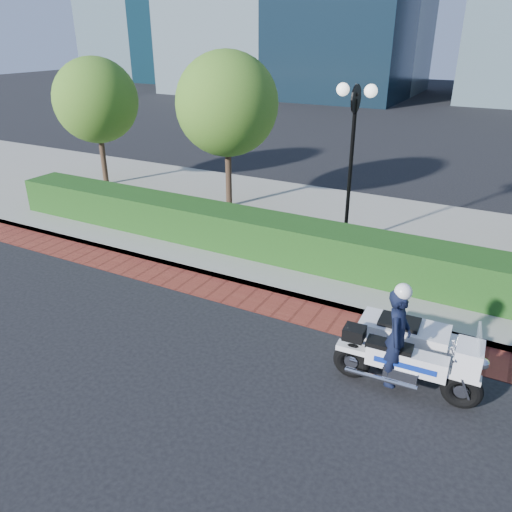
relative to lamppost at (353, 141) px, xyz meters
The scene contains 8 objects.
ground 6.07m from the lamppost, 100.89° to the right, with size 120.00×120.00×0.00m, color black.
brick_strip 4.84m from the lamppost, 105.12° to the right, with size 60.00×1.00×0.01m, color maroon.
sidewalk 3.16m from the lamppost, 141.34° to the left, with size 60.00×8.00×0.15m, color gray.
hedge_main 2.98m from the lamppost, 122.01° to the right, with size 18.00×1.20×1.00m, color #1B3411.
lamppost is the anchor object (origin of this frame).
tree_a 10.09m from the lamppost, behind, with size 3.00×3.00×4.58m.
tree_b 4.71m from the lamppost, 163.89° to the left, with size 3.20×3.20×4.89m.
police_motorcycle 6.06m from the lamppost, 60.94° to the right, with size 2.45×1.73×1.98m.
Camera 1 is at (4.86, -7.12, 5.53)m, focal length 35.00 mm.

